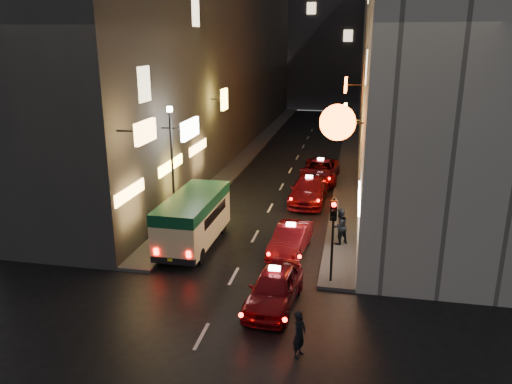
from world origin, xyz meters
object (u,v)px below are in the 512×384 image
Objects in this scene: pedestrian_crossing at (299,331)px; lamp_post at (172,160)px; minibus at (193,215)px; traffic_light at (333,223)px; taxi_near at (274,285)px.

lamp_post is at bearing 57.53° from pedestrian_crossing.
lamp_post is at bearing 132.33° from minibus.
minibus is 1.66× the size of traffic_light.
minibus reaches higher than pedestrian_crossing.
taxi_near is at bearing 42.33° from pedestrian_crossing.
pedestrian_crossing is 0.28× the size of lamp_post.
taxi_near is 3.03× the size of pedestrian_crossing.
taxi_near is (4.63, -4.73, -0.76)m from minibus.
lamp_post is (-6.23, 6.49, 2.91)m from taxi_near.
taxi_near is 0.85× the size of lamp_post.
minibus is 9.70m from pedestrian_crossing.
taxi_near is at bearing -135.12° from traffic_light.
minibus is 0.93× the size of lamp_post.
minibus is at bearing 56.60° from pedestrian_crossing.
minibus is 1.10× the size of taxi_near.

